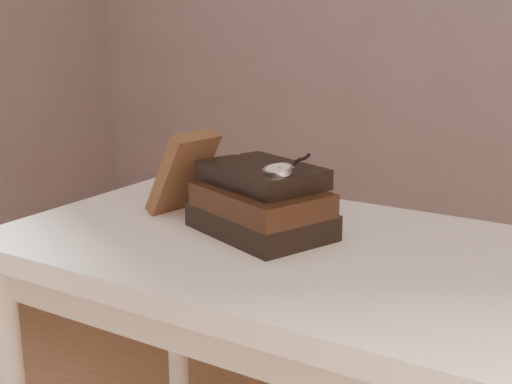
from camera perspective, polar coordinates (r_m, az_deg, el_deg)
The scene contains 5 objects.
table at distance 1.20m, azimuth 2.51°, elevation -8.31°, with size 1.00×0.60×0.75m.
book_stack at distance 1.19m, azimuth 0.45°, elevation -0.90°, with size 0.29×0.25×0.12m.
journal at distance 1.31m, azimuth -6.23°, elevation 1.67°, with size 0.03×0.11×0.18m, color #412819.
pocket_watch at distance 1.12m, azimuth 2.02°, elevation 1.97°, with size 0.07×0.16×0.02m.
eyeglasses at distance 1.30m, azimuth 0.99°, elevation 1.05°, with size 0.14×0.15×0.05m.
Camera 1 is at (0.53, -0.62, 1.13)m, focal length 46.83 mm.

